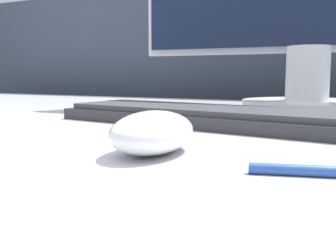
{
  "coord_description": "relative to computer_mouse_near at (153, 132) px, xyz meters",
  "views": [
    {
      "loc": [
        0.23,
        -0.51,
        0.83
      ],
      "look_at": [
        0.07,
        -0.19,
        0.78
      ],
      "focal_mm": 42.0,
      "sensor_mm": 36.0,
      "label": 1
    }
  ],
  "objects": [
    {
      "name": "computer_mouse_near",
      "position": [
        0.0,
        0.0,
        0.0
      ],
      "size": [
        0.07,
        0.1,
        0.04
      ],
      "rotation": [
        0.0,
        0.0,
        0.02
      ],
      "color": "white",
      "rests_on": "desk"
    },
    {
      "name": "keyboard",
      "position": [
        -0.02,
        0.21,
        -0.01
      ],
      "size": [
        0.46,
        0.19,
        0.02
      ],
      "rotation": [
        0.0,
        0.0,
        -0.14
      ],
      "color": "#28282D",
      "rests_on": "desk"
    },
    {
      "name": "partition_panel",
      "position": [
        -0.07,
        0.84,
        -0.23
      ],
      "size": [
        5.0,
        0.03,
        1.1
      ],
      "color": "#333D4C",
      "rests_on": "ground_plane"
    }
  ]
}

